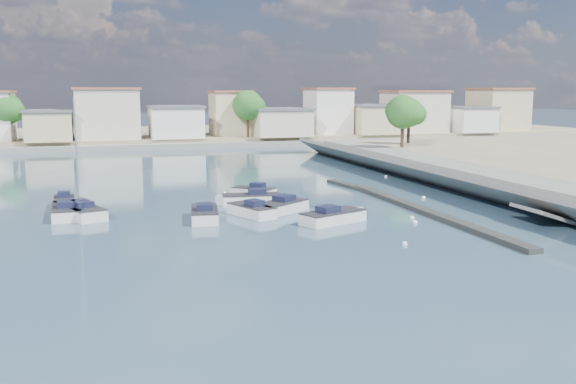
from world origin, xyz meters
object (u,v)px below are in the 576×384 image
object	(u,v)px
motorboat_c	(248,200)
motorboat_e	(66,211)
motorboat_d	(278,208)
sailboat	(78,210)
motorboat_b	(204,214)
motorboat_f	(252,192)
motorboat_h	(336,217)
motorboat_g	(64,204)
motorboat_a	(250,211)

from	to	relation	value
motorboat_c	motorboat_e	bearing A→B (deg)	-175.88
motorboat_d	sailboat	bearing A→B (deg)	167.72
motorboat_b	motorboat_c	size ratio (longest dim) A/B	0.97
motorboat_d	motorboat_f	xyz separation A→B (m)	(-0.15, 7.99, 0.00)
motorboat_d	motorboat_h	xyz separation A→B (m)	(3.00, -4.59, 0.00)
motorboat_b	motorboat_c	distance (m)	6.88
motorboat_g	sailboat	distance (m)	3.60
motorboat_c	motorboat_f	xyz separation A→B (m)	(1.16, 3.62, -0.00)
motorboat_a	sailboat	size ratio (longest dim) A/B	0.53
motorboat_g	sailboat	xyz separation A→B (m)	(1.12, -3.42, 0.03)
motorboat_a	motorboat_h	xyz separation A→B (m)	(5.34, -4.18, -0.00)
motorboat_a	motorboat_d	distance (m)	2.37
motorboat_g	motorboat_h	world-z (taller)	same
motorboat_e	motorboat_g	size ratio (longest dim) A/B	1.25
motorboat_a	motorboat_d	bearing A→B (deg)	9.83
motorboat_a	sailboat	bearing A→B (deg)	163.75
motorboat_a	motorboat_e	size ratio (longest dim) A/B	0.81
motorboat_g	motorboat_h	size ratio (longest dim) A/B	0.85
motorboat_e	motorboat_h	size ratio (longest dim) A/B	1.07
motorboat_g	sailboat	world-z (taller)	sailboat
motorboat_b	motorboat_d	world-z (taller)	same
motorboat_d	motorboat_a	bearing A→B (deg)	-170.17
motorboat_e	sailboat	size ratio (longest dim) A/B	0.65
motorboat_d	motorboat_g	xyz separation A→B (m)	(-15.84, 6.63, 0.00)
motorboat_d	motorboat_g	distance (m)	17.17
sailboat	motorboat_c	bearing A→B (deg)	4.97
motorboat_b	motorboat_c	xyz separation A→B (m)	(4.51, 5.20, 0.00)
motorboat_d	sailboat	distance (m)	15.07
motorboat_b	motorboat_e	xyz separation A→B (m)	(-9.73, 4.17, 0.00)
motorboat_h	sailboat	world-z (taller)	sailboat
motorboat_b	motorboat_e	size ratio (longest dim) A/B	0.91
motorboat_a	motorboat_e	world-z (taller)	same
motorboat_f	sailboat	bearing A→B (deg)	-161.82
motorboat_f	motorboat_h	size ratio (longest dim) A/B	0.72
motorboat_a	motorboat_g	bearing A→B (deg)	152.50
motorboat_d	motorboat_c	bearing A→B (deg)	106.72
motorboat_c	sailboat	world-z (taller)	sailboat
motorboat_f	motorboat_b	bearing A→B (deg)	-122.77
motorboat_c	motorboat_f	size ratio (longest dim) A/B	1.40
motorboat_e	motorboat_g	bearing A→B (deg)	94.97
motorboat_b	motorboat_f	xyz separation A→B (m)	(5.68, 8.82, 0.00)
motorboat_a	motorboat_d	xyz separation A→B (m)	(2.34, 0.41, -0.00)
motorboat_c	motorboat_h	world-z (taller)	same
motorboat_b	motorboat_d	size ratio (longest dim) A/B	1.02
sailboat	motorboat_g	bearing A→B (deg)	108.06
motorboat_e	motorboat_g	world-z (taller)	same
motorboat_a	motorboat_h	bearing A→B (deg)	-38.08
motorboat_a	motorboat_b	world-z (taller)	same
motorboat_h	motorboat_e	bearing A→B (deg)	156.85
motorboat_c	motorboat_h	distance (m)	9.95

